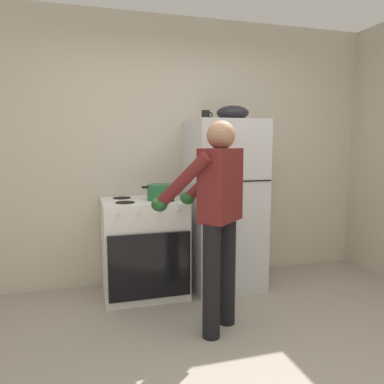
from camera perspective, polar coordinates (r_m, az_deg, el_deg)
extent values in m
cube|color=beige|center=(3.95, -2.64, 6.18)|extent=(6.00, 0.10, 2.70)
cube|color=silver|center=(3.76, 4.87, -1.88)|extent=(0.68, 0.68, 1.66)
cube|color=black|center=(3.41, 7.01, 1.63)|extent=(0.67, 0.01, 0.01)
cylinder|color=#B7B7BC|center=(3.45, 5.69, -7.51)|extent=(0.02, 0.02, 0.60)
cylinder|color=#B7B7BC|center=(3.34, 5.88, 6.38)|extent=(0.02, 0.02, 0.31)
cube|color=orange|center=(3.47, 5.79, -6.81)|extent=(0.04, 0.01, 0.06)
cube|color=yellow|center=(3.43, 5.69, -4.11)|extent=(0.04, 0.01, 0.06)
cube|color=white|center=(3.63, -7.34, -8.28)|extent=(0.76, 0.64, 0.91)
cube|color=black|center=(3.35, -6.43, -10.95)|extent=(0.53, 0.01, 0.33)
cylinder|color=black|center=(3.37, -10.15, -1.57)|extent=(0.17, 0.17, 0.01)
cylinder|color=black|center=(3.43, -4.08, -1.33)|extent=(0.17, 0.17, 0.01)
cylinder|color=black|center=(3.66, -10.64, -0.89)|extent=(0.17, 0.17, 0.01)
cylinder|color=black|center=(3.71, -5.02, -0.68)|extent=(0.17, 0.17, 0.01)
cylinder|color=silver|center=(3.19, -11.14, -3.27)|extent=(0.04, 0.03, 0.04)
cylinder|color=silver|center=(3.21, -8.11, -3.14)|extent=(0.04, 0.03, 0.04)
cylinder|color=silver|center=(3.24, -4.95, -2.99)|extent=(0.04, 0.03, 0.04)
cylinder|color=silver|center=(3.27, -2.03, -2.85)|extent=(0.04, 0.03, 0.04)
cube|color=black|center=(3.34, -6.40, -11.19)|extent=(0.72, 0.03, 0.58)
cylinder|color=black|center=(2.82, 2.97, -13.48)|extent=(0.13, 0.13, 0.86)
cylinder|color=black|center=(3.04, 5.38, -11.95)|extent=(0.13, 0.13, 0.86)
cube|color=maroon|center=(2.77, 4.36, 1.06)|extent=(0.40, 0.39, 0.54)
sphere|color=#A37556|center=(2.75, 4.44, 8.63)|extent=(0.21, 0.21, 0.21)
sphere|color=#404040|center=(2.75, 4.43, 7.87)|extent=(0.15, 0.15, 0.15)
cylinder|color=maroon|center=(2.69, -1.51, 1.60)|extent=(0.39, 0.41, 0.44)
cylinder|color=maroon|center=(3.04, 2.62, 2.25)|extent=(0.39, 0.41, 0.44)
ellipsoid|color=#1E5123|center=(2.84, -5.02, -1.96)|extent=(0.12, 0.18, 0.10)
ellipsoid|color=#1E5123|center=(3.16, -0.69, -0.97)|extent=(0.12, 0.18, 0.10)
cylinder|color=#236638|center=(3.51, -4.77, 0.03)|extent=(0.25, 0.25, 0.14)
cube|color=black|center=(3.47, -7.22, 0.73)|extent=(0.05, 0.03, 0.02)
cube|color=black|center=(3.53, -2.38, 0.89)|extent=(0.05, 0.03, 0.02)
cylinder|color=black|center=(3.71, 2.09, 11.61)|extent=(0.08, 0.08, 0.10)
torus|color=black|center=(3.72, 2.74, 11.66)|extent=(0.06, 0.01, 0.06)
ellipsoid|color=black|center=(3.75, 6.19, 11.88)|extent=(0.32, 0.32, 0.14)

